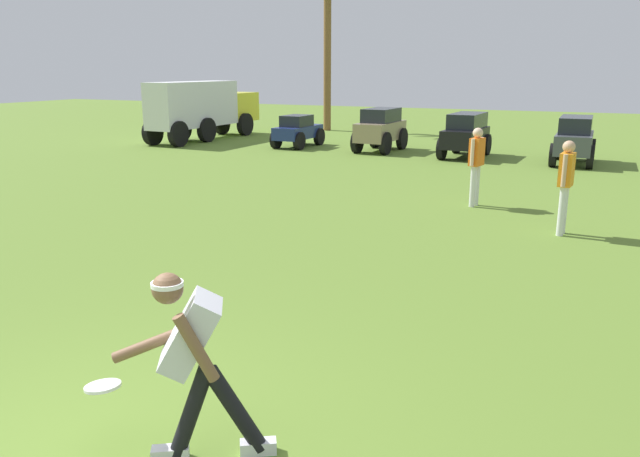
{
  "coord_description": "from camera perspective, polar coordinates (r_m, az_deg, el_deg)",
  "views": [
    {
      "loc": [
        3.09,
        -2.64,
        2.69
      ],
      "look_at": [
        0.24,
        3.69,
        0.9
      ],
      "focal_mm": 35.0,
      "sensor_mm": 36.0,
      "label": 1
    }
  ],
  "objects": [
    {
      "name": "teammate_near_sideline",
      "position": [
        10.95,
        21.56,
        4.26
      ],
      "size": [
        0.24,
        0.5,
        1.56
      ],
      "color": "silver",
      "rests_on": "ground_plane"
    },
    {
      "name": "parked_car_slot_a",
      "position": [
        22.06,
        -2.05,
        8.94
      ],
      "size": [
        1.14,
        2.23,
        1.1
      ],
      "color": "navy",
      "rests_on": "ground_plane"
    },
    {
      "name": "parked_car_slot_b",
      "position": [
        20.98,
        5.56,
        9.08
      ],
      "size": [
        1.27,
        2.39,
        1.4
      ],
      "color": "#998466",
      "rests_on": "ground_plane"
    },
    {
      "name": "parked_car_slot_c",
      "position": [
        19.97,
        13.2,
        8.45
      ],
      "size": [
        1.26,
        2.45,
        1.34
      ],
      "color": "black",
      "rests_on": "ground_plane"
    },
    {
      "name": "frisbee_thrower",
      "position": [
        4.42,
        -11.5,
        -11.38
      ],
      "size": [
        1.1,
        0.6,
        1.39
      ],
      "color": "black",
      "rests_on": "ground_plane"
    },
    {
      "name": "teammate_midfield",
      "position": [
        12.75,
        14.1,
        6.15
      ],
      "size": [
        0.27,
        0.5,
        1.56
      ],
      "color": "silver",
      "rests_on": "ground_plane"
    },
    {
      "name": "parked_car_slot_d",
      "position": [
        19.5,
        22.24,
        7.62
      ],
      "size": [
        1.15,
        2.4,
        1.34
      ],
      "color": "#474C51",
      "rests_on": "ground_plane"
    },
    {
      "name": "palm_tree_far_left",
      "position": [
        27.93,
        0.72,
        16.81
      ],
      "size": [
        3.6,
        3.37,
        6.19
      ],
      "color": "brown",
      "rests_on": "ground_plane"
    },
    {
      "name": "frisbee_in_flight",
      "position": [
        4.82,
        -19.25,
        -13.46
      ],
      "size": [
        0.35,
        0.35,
        0.06
      ],
      "color": "white"
    },
    {
      "name": "box_truck",
      "position": [
        24.62,
        -10.69,
        10.84
      ],
      "size": [
        1.59,
        5.94,
        2.2
      ],
      "color": "yellow",
      "rests_on": "ground_plane"
    }
  ]
}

